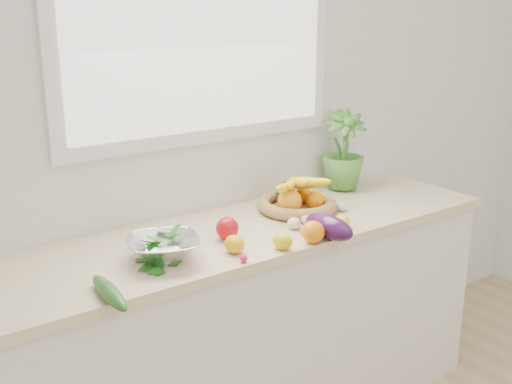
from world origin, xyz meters
TOP-DOWN VIEW (x-y plane):
  - back_wall at (0.00, 2.25)m, footprint 4.50×0.02m
  - counter_cabinet at (0.00, 1.95)m, footprint 2.20×0.58m
  - countertop at (0.00, 1.95)m, footprint 2.24×0.62m
  - window_frame at (0.00, 2.23)m, footprint 1.30×0.03m
  - window_pane at (0.00, 2.21)m, footprint 1.18×0.01m
  - orange_loose at (0.13, 1.67)m, footprint 0.10×0.10m
  - lemon_a at (-0.17, 1.76)m, footprint 0.07×0.09m
  - lemon_b at (0.33, 1.73)m, footprint 0.06×0.07m
  - lemon_c at (-0.01, 1.69)m, footprint 0.08×0.09m
  - apple at (-0.12, 1.89)m, footprint 0.11×0.11m
  - ginger at (0.19, 1.75)m, footprint 0.10×0.04m
  - garlic_a at (0.16, 1.83)m, footprint 0.06×0.06m
  - garlic_b at (0.47, 1.88)m, footprint 0.05×0.05m
  - garlic_c at (0.24, 1.84)m, footprint 0.05×0.05m
  - eggplant at (0.21, 1.67)m, footprint 0.11×0.24m
  - cucumber at (-0.69, 1.67)m, footprint 0.07×0.28m
  - radish at (-0.19, 1.67)m, footprint 0.04×0.04m
  - potted_herb at (0.71, 2.13)m, footprint 0.27×0.27m
  - fruit_basket at (0.31, 2.00)m, footprint 0.44×0.44m
  - colander_with_spinach at (-0.41, 1.85)m, footprint 0.33×0.33m

SIDE VIEW (x-z plane):
  - counter_cabinet at x=0.00m, z-range 0.00..0.86m
  - countertop at x=0.00m, z-range 0.86..0.90m
  - radish at x=-0.19m, z-range 0.90..0.93m
  - ginger at x=0.19m, z-range 0.90..0.93m
  - garlic_b at x=0.47m, z-range 0.90..0.94m
  - garlic_c at x=0.24m, z-range 0.90..0.94m
  - garlic_a at x=0.16m, z-range 0.90..0.95m
  - cucumber at x=-0.69m, z-range 0.90..0.95m
  - lemon_b at x=0.33m, z-range 0.90..0.95m
  - lemon_c at x=-0.01m, z-range 0.90..0.96m
  - lemon_a at x=-0.17m, z-range 0.90..0.97m
  - orange_loose at x=0.13m, z-range 0.90..0.99m
  - apple at x=-0.12m, z-range 0.90..0.99m
  - eggplant at x=0.21m, z-range 0.90..0.99m
  - fruit_basket at x=0.31m, z-range 0.86..1.04m
  - colander_with_spinach at x=-0.41m, z-range 0.90..1.03m
  - potted_herb at x=0.71m, z-range 0.91..1.28m
  - back_wall at x=0.00m, z-range 0.00..2.70m
  - window_frame at x=0.00m, z-range 1.20..2.30m
  - window_pane at x=0.00m, z-range 1.26..2.24m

